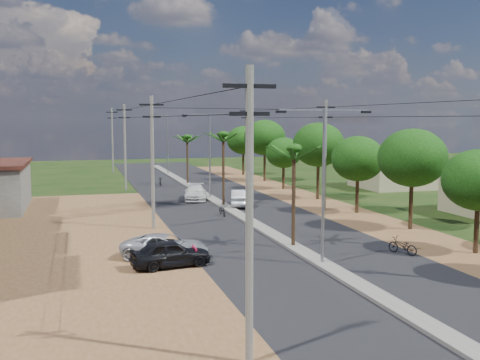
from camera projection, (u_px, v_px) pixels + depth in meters
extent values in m
plane|color=black|center=(322.00, 266.00, 28.65)|extent=(160.00, 160.00, 0.00)
cube|color=black|center=(240.00, 217.00, 42.96)|extent=(12.00, 110.00, 0.04)
cube|color=#605E56|center=(230.00, 210.00, 45.81)|extent=(1.00, 90.00, 0.18)
cube|color=brown|center=(23.00, 249.00, 32.10)|extent=(18.00, 46.00, 0.04)
cube|color=brown|center=(341.00, 211.00, 45.33)|extent=(5.00, 90.00, 0.03)
cube|color=tan|center=(391.00, 173.00, 61.04)|extent=(7.00, 7.00, 3.30)
cylinder|color=black|center=(477.00, 219.00, 31.03)|extent=(0.28, 0.28, 3.85)
ellipsoid|color=black|center=(479.00, 180.00, 30.79)|extent=(4.00, 4.00, 3.40)
cylinder|color=black|center=(411.00, 196.00, 37.78)|extent=(0.28, 0.28, 4.55)
ellipsoid|color=black|center=(412.00, 158.00, 37.50)|extent=(4.60, 4.60, 3.91)
cylinder|color=black|center=(357.00, 188.00, 44.40)|extent=(0.28, 0.28, 4.06)
ellipsoid|color=black|center=(358.00, 159.00, 44.15)|extent=(4.20, 4.20, 3.57)
cylinder|color=black|center=(318.00, 174.00, 52.06)|extent=(0.28, 0.28, 4.76)
ellipsoid|color=black|center=(318.00, 145.00, 51.76)|extent=(4.80, 4.80, 4.08)
cylinder|color=black|center=(283.00, 172.00, 59.64)|extent=(0.28, 0.28, 3.64)
ellipsoid|color=black|center=(284.00, 153.00, 59.42)|extent=(3.80, 3.80, 3.23)
cylinder|color=black|center=(265.00, 161.00, 67.37)|extent=(0.28, 0.28, 4.90)
ellipsoid|color=black|center=(265.00, 138.00, 67.07)|extent=(5.00, 5.00, 4.25)
cylinder|color=black|center=(243.00, 159.00, 74.96)|extent=(0.28, 0.28, 4.34)
ellipsoid|color=black|center=(243.00, 140.00, 74.69)|extent=(4.40, 4.40, 3.74)
cylinder|color=black|center=(294.00, 199.00, 32.15)|extent=(0.22, 0.22, 5.80)
cylinder|color=black|center=(223.00, 171.00, 47.40)|extent=(0.22, 0.22, 6.20)
cylinder|color=black|center=(187.00, 161.00, 62.70)|extent=(0.22, 0.22, 5.50)
cylinder|color=gray|center=(323.00, 188.00, 28.21)|extent=(0.16, 0.16, 8.00)
cube|color=gray|center=(347.00, 110.00, 28.13)|extent=(2.40, 0.08, 0.08)
cube|color=gray|center=(302.00, 110.00, 27.46)|extent=(2.40, 0.08, 0.08)
cube|color=black|center=(366.00, 112.00, 28.44)|extent=(0.50, 0.18, 0.12)
cube|color=black|center=(281.00, 112.00, 27.16)|extent=(0.50, 0.18, 0.12)
cylinder|color=gray|center=(210.00, 156.00, 52.07)|extent=(0.16, 0.16, 8.00)
cube|color=gray|center=(222.00, 114.00, 51.98)|extent=(2.40, 0.08, 0.08)
cube|color=gray|center=(197.00, 114.00, 51.32)|extent=(2.40, 0.08, 0.08)
cube|color=black|center=(234.00, 115.00, 52.30)|extent=(0.50, 0.18, 0.12)
cube|color=black|center=(185.00, 115.00, 51.02)|extent=(0.50, 0.18, 0.12)
cylinder|color=gray|center=(168.00, 145.00, 75.93)|extent=(0.16, 0.16, 8.00)
cube|color=gray|center=(176.00, 116.00, 75.84)|extent=(2.40, 0.08, 0.08)
cube|color=gray|center=(158.00, 116.00, 75.17)|extent=(2.40, 0.08, 0.08)
cube|color=black|center=(184.00, 117.00, 76.16)|extent=(0.50, 0.18, 0.12)
cube|color=black|center=(150.00, 116.00, 74.88)|extent=(0.50, 0.18, 0.12)
cylinder|color=#605E56|center=(249.00, 219.00, 16.67)|extent=(0.24, 0.24, 9.00)
cube|color=black|center=(250.00, 86.00, 16.24)|extent=(1.60, 0.12, 0.12)
cube|color=black|center=(250.00, 114.00, 16.33)|extent=(1.20, 0.12, 0.12)
cylinder|color=#605E56|center=(153.00, 163.00, 37.66)|extent=(0.24, 0.24, 9.00)
cube|color=black|center=(152.00, 105.00, 37.24)|extent=(1.60, 0.12, 0.12)
cube|color=black|center=(152.00, 117.00, 37.33)|extent=(1.20, 0.12, 0.12)
cylinder|color=#605E56|center=(125.00, 147.00, 58.66)|extent=(0.24, 0.24, 9.00)
cube|color=black|center=(124.00, 110.00, 58.24)|extent=(1.60, 0.12, 0.12)
cube|color=black|center=(124.00, 118.00, 58.32)|extent=(1.20, 0.12, 0.12)
cylinder|color=#605E56|center=(112.00, 140.00, 78.70)|extent=(0.24, 0.24, 9.00)
cube|color=black|center=(112.00, 112.00, 78.28)|extent=(1.60, 0.12, 0.12)
cube|color=black|center=(112.00, 118.00, 78.36)|extent=(1.20, 0.12, 0.12)
cylinder|color=#605E56|center=(325.00, 156.00, 45.52)|extent=(0.24, 0.24, 9.00)
cube|color=black|center=(326.00, 107.00, 45.10)|extent=(1.60, 0.12, 0.12)
cube|color=black|center=(326.00, 117.00, 45.18)|extent=(1.20, 0.12, 0.12)
cylinder|color=#605E56|center=(246.00, 144.00, 66.51)|extent=(0.24, 0.24, 9.00)
cube|color=black|center=(246.00, 111.00, 66.09)|extent=(1.60, 0.12, 0.12)
cube|color=black|center=(246.00, 118.00, 66.18)|extent=(1.20, 0.12, 0.12)
imported|color=#AFB3B8|center=(241.00, 198.00, 47.93)|extent=(2.78, 4.66, 1.45)
imported|color=silver|center=(195.00, 193.00, 51.56)|extent=(2.83, 4.98, 1.36)
imported|color=#AFB3B8|center=(165.00, 247.00, 29.87)|extent=(5.10, 3.91, 1.29)
imported|color=black|center=(170.00, 254.00, 28.21)|extent=(4.20, 2.15, 1.37)
imported|color=black|center=(402.00, 247.00, 30.86)|extent=(1.31, 1.88, 0.94)
imported|color=black|center=(222.00, 211.00, 43.26)|extent=(0.57, 1.59, 0.83)
imported|color=black|center=(160.00, 182.00, 62.24)|extent=(0.60, 1.64, 0.97)
cube|color=#A10E33|center=(195.00, 256.00, 28.77)|extent=(0.10, 1.12, 0.93)
cylinder|color=black|center=(197.00, 263.00, 28.31)|extent=(0.04, 0.04, 0.47)
cylinder|color=black|center=(193.00, 258.00, 29.29)|extent=(0.04, 0.04, 0.47)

